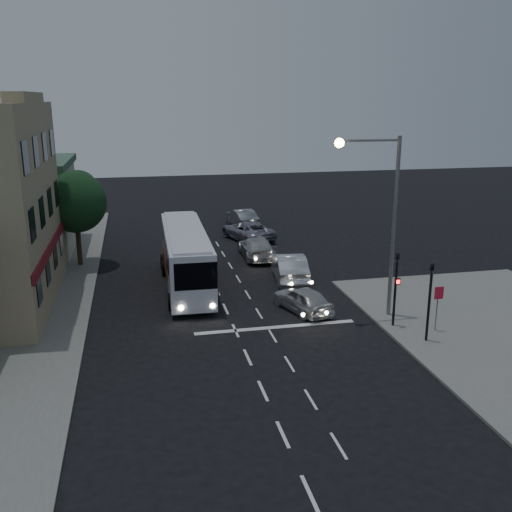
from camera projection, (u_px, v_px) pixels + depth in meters
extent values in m
plane|color=black|center=(243.00, 348.00, 25.58)|extent=(120.00, 120.00, 0.00)
cube|color=silver|center=(310.00, 493.00, 16.16)|extent=(0.12, 1.60, 0.01)
cube|color=silver|center=(283.00, 434.00, 18.99)|extent=(0.12, 1.60, 0.01)
cube|color=silver|center=(263.00, 391.00, 21.81)|extent=(0.12, 1.60, 0.01)
cube|color=silver|center=(248.00, 357.00, 24.64)|extent=(0.12, 1.60, 0.01)
cube|color=silver|center=(235.00, 331.00, 27.47)|extent=(0.12, 1.60, 0.01)
cube|color=silver|center=(226.00, 309.00, 30.29)|extent=(0.12, 1.60, 0.01)
cube|color=silver|center=(217.00, 291.00, 33.12)|extent=(0.12, 1.60, 0.01)
cube|color=silver|center=(211.00, 276.00, 35.95)|extent=(0.12, 1.60, 0.01)
cube|color=silver|center=(205.00, 263.00, 38.78)|extent=(0.12, 1.60, 0.01)
cube|color=silver|center=(200.00, 252.00, 41.60)|extent=(0.12, 1.60, 0.01)
cube|color=silver|center=(339.00, 446.00, 18.37)|extent=(0.10, 1.50, 0.01)
cube|color=silver|center=(311.00, 399.00, 21.19)|extent=(0.10, 1.50, 0.01)
cube|color=silver|center=(289.00, 364.00, 24.02)|extent=(0.10, 1.50, 0.01)
cube|color=silver|center=(273.00, 336.00, 26.85)|extent=(0.10, 1.50, 0.01)
cube|color=silver|center=(259.00, 313.00, 29.67)|extent=(0.10, 1.50, 0.01)
cube|color=silver|center=(248.00, 295.00, 32.50)|extent=(0.10, 1.50, 0.01)
cube|color=silver|center=(238.00, 279.00, 35.33)|extent=(0.10, 1.50, 0.01)
cube|color=silver|center=(230.00, 266.00, 38.16)|extent=(0.10, 1.50, 0.01)
cube|color=silver|center=(223.00, 254.00, 40.98)|extent=(0.10, 1.50, 0.01)
cube|color=silver|center=(217.00, 244.00, 43.81)|extent=(0.10, 1.50, 0.01)
cube|color=silver|center=(276.00, 327.00, 27.87)|extent=(8.00, 0.35, 0.01)
cube|color=silver|center=(186.00, 256.00, 33.64)|extent=(2.54, 11.29, 3.00)
cube|color=silver|center=(185.00, 230.00, 33.22)|extent=(2.16, 10.91, 0.17)
cube|color=black|center=(196.00, 276.00, 28.26)|extent=(2.16, 0.15, 1.41)
cube|color=black|center=(204.00, 243.00, 34.15)|extent=(0.21, 9.37, 0.84)
cube|color=black|center=(165.00, 245.00, 33.68)|extent=(0.21, 9.37, 0.84)
cube|color=maroon|center=(204.00, 258.00, 34.87)|extent=(0.12, 5.15, 1.31)
cube|color=maroon|center=(165.00, 260.00, 34.39)|extent=(0.12, 5.15, 1.31)
cylinder|color=black|center=(171.00, 301.00, 30.05)|extent=(0.34, 0.94, 0.94)
cylinder|color=black|center=(215.00, 298.00, 30.53)|extent=(0.34, 0.94, 0.94)
cylinder|color=black|center=(164.00, 268.00, 35.97)|extent=(0.34, 0.94, 0.94)
cylinder|color=black|center=(201.00, 266.00, 36.44)|extent=(0.34, 0.94, 0.94)
cylinder|color=black|center=(163.00, 261.00, 37.47)|extent=(0.34, 0.94, 0.94)
cylinder|color=black|center=(199.00, 259.00, 37.95)|extent=(0.34, 0.94, 0.94)
cylinder|color=#FFF2CC|center=(181.00, 308.00, 28.46)|extent=(0.24, 0.05, 0.24)
cylinder|color=#FFF2CC|center=(213.00, 306.00, 28.78)|extent=(0.24, 0.05, 0.24)
imported|color=silver|center=(303.00, 299.00, 29.77)|extent=(2.73, 4.23, 1.34)
imported|color=silver|center=(289.00, 267.00, 34.93)|extent=(2.41, 5.28, 1.68)
imported|color=#BABABE|center=(256.00, 248.00, 39.86)|extent=(2.10, 5.07, 1.47)
imported|color=gray|center=(248.00, 231.00, 44.94)|extent=(4.06, 5.85, 1.48)
imported|color=#929297|center=(242.00, 218.00, 49.53)|extent=(2.28, 4.94, 1.57)
cylinder|color=black|center=(395.00, 294.00, 27.41)|extent=(0.12, 0.12, 3.20)
imported|color=black|center=(398.00, 253.00, 26.86)|extent=(0.15, 0.18, 0.90)
cube|color=black|center=(398.00, 281.00, 27.05)|extent=(0.25, 0.12, 0.30)
cube|color=#FF0C0C|center=(398.00, 282.00, 26.99)|extent=(0.16, 0.02, 0.18)
cylinder|color=black|center=(429.00, 307.00, 25.67)|extent=(0.12, 0.12, 3.20)
imported|color=black|center=(433.00, 264.00, 25.12)|extent=(0.18, 0.15, 0.90)
cylinder|color=slate|center=(437.00, 310.00, 26.97)|extent=(0.06, 0.06, 2.00)
cube|color=red|center=(439.00, 293.00, 26.66)|extent=(0.45, 0.03, 0.60)
cylinder|color=slate|center=(394.00, 229.00, 28.04)|extent=(0.20, 0.20, 9.00)
cylinder|color=slate|center=(370.00, 140.00, 26.58)|extent=(3.00, 0.12, 0.12)
sphere|color=#FFBF59|center=(339.00, 143.00, 26.31)|extent=(0.44, 0.44, 0.44)
cube|color=tan|center=(25.00, 107.00, 28.44)|extent=(1.00, 12.00, 0.50)
cube|color=tan|center=(24.00, 97.00, 28.30)|extent=(1.00, 6.00, 0.50)
cube|color=maroon|center=(51.00, 247.00, 30.48)|extent=(0.15, 12.00, 0.50)
cube|color=black|center=(39.00, 288.00, 26.45)|extent=(0.06, 1.30, 1.50)
cube|color=black|center=(48.00, 270.00, 29.28)|extent=(0.06, 1.30, 1.50)
cube|color=black|center=(55.00, 254.00, 32.11)|extent=(0.06, 1.30, 1.50)
cube|color=black|center=(61.00, 242.00, 34.93)|extent=(0.06, 1.30, 1.50)
cube|color=black|center=(32.00, 225.00, 25.65)|extent=(0.06, 1.30, 1.50)
cube|color=black|center=(42.00, 212.00, 28.48)|extent=(0.06, 1.30, 1.50)
cube|color=black|center=(50.00, 202.00, 31.30)|extent=(0.06, 1.30, 1.50)
cube|color=black|center=(57.00, 193.00, 34.13)|extent=(0.06, 1.30, 1.50)
cube|color=black|center=(25.00, 157.00, 24.85)|extent=(0.06, 1.30, 1.50)
cube|color=black|center=(36.00, 151.00, 27.68)|extent=(0.06, 1.30, 1.50)
cube|color=black|center=(44.00, 147.00, 30.50)|extent=(0.06, 1.30, 1.50)
cube|color=black|center=(52.00, 142.00, 33.33)|extent=(0.06, 1.30, 1.50)
cube|color=#ADAA9B|center=(6.00, 209.00, 40.88)|extent=(9.00, 9.00, 6.00)
cube|color=#3F5D47|center=(1.00, 164.00, 40.01)|extent=(9.40, 9.40, 0.50)
cylinder|color=black|center=(79.00, 244.00, 37.66)|extent=(0.32, 0.32, 2.80)
sphere|color=#183C1E|center=(75.00, 202.00, 36.91)|extent=(4.00, 4.00, 4.00)
sphere|color=#153819|center=(78.00, 190.00, 37.33)|extent=(2.60, 2.60, 2.60)
sphere|color=#183C1E|center=(69.00, 198.00, 36.18)|extent=(2.40, 2.40, 2.40)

